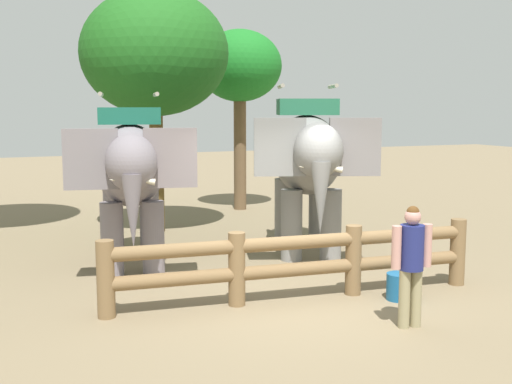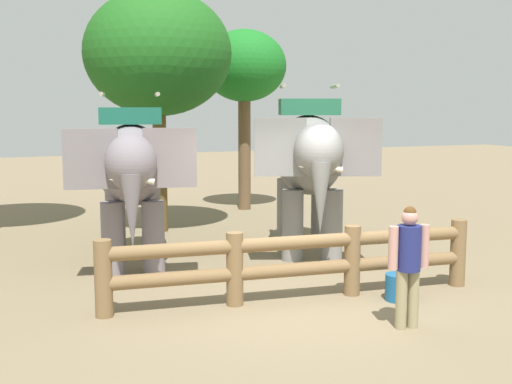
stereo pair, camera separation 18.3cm
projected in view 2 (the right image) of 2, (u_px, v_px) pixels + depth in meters
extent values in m
plane|color=#7C6B4F|center=(298.00, 302.00, 9.26)|extent=(60.00, 60.00, 0.00)
cylinder|color=brown|center=(103.00, 279.00, 8.53)|extent=(0.24, 0.24, 1.05)
cylinder|color=brown|center=(235.00, 269.00, 9.04)|extent=(0.24, 0.24, 1.05)
cylinder|color=brown|center=(352.00, 260.00, 9.54)|extent=(0.24, 0.24, 1.05)
cylinder|color=brown|center=(458.00, 253.00, 10.04)|extent=(0.24, 0.24, 1.05)
cylinder|color=brown|center=(295.00, 270.00, 9.30)|extent=(5.42, 0.73, 0.20)
cylinder|color=brown|center=(295.00, 243.00, 9.24)|extent=(5.42, 0.73, 0.20)
cylinder|color=slate|center=(154.00, 237.00, 10.79)|extent=(0.37, 0.37, 1.24)
cylinder|color=slate|center=(112.00, 239.00, 10.67)|extent=(0.37, 0.37, 1.24)
cylinder|color=slate|center=(151.00, 220.00, 12.41)|extent=(0.37, 0.37, 1.24)
cylinder|color=slate|center=(116.00, 221.00, 12.29)|extent=(0.37, 0.37, 1.24)
ellipsoid|color=slate|center=(132.00, 165.00, 11.39)|extent=(1.76, 2.97, 1.44)
ellipsoid|color=slate|center=(131.00, 162.00, 9.76)|extent=(0.95, 1.06, 0.88)
cube|color=slate|center=(170.00, 158.00, 9.98)|extent=(0.83, 0.28, 0.93)
cube|color=slate|center=(91.00, 159.00, 9.76)|extent=(0.83, 0.28, 0.93)
cone|color=slate|center=(132.00, 211.00, 9.54)|extent=(0.33, 0.33, 1.13)
cone|color=beige|center=(142.00, 180.00, 9.60)|extent=(0.38, 0.17, 0.16)
cone|color=beige|center=(120.00, 181.00, 9.54)|extent=(0.38, 0.17, 0.16)
cube|color=#1A624C|center=(130.00, 116.00, 11.27)|extent=(1.21, 1.12, 0.29)
cylinder|color=#A59E8C|center=(157.00, 94.00, 11.31)|extent=(0.24, 0.83, 0.07)
cylinder|color=#A59E8C|center=(102.00, 94.00, 11.14)|extent=(0.24, 0.83, 0.07)
cylinder|color=gray|center=(332.00, 225.00, 11.70)|extent=(0.39, 0.39, 1.31)
cylinder|color=gray|center=(293.00, 225.00, 11.68)|extent=(0.39, 0.39, 1.31)
cylinder|color=gray|center=(320.00, 210.00, 13.45)|extent=(0.39, 0.39, 1.31)
cylinder|color=gray|center=(286.00, 210.00, 13.43)|extent=(0.39, 0.39, 1.31)
ellipsoid|color=gray|center=(308.00, 154.00, 12.40)|extent=(2.27, 3.21, 1.52)
ellipsoid|color=gray|center=(319.00, 151.00, 10.65)|extent=(1.13, 1.21, 0.93)
cube|color=gray|center=(355.00, 147.00, 10.78)|extent=(0.86, 0.43, 0.98)
cube|color=gray|center=(280.00, 147.00, 10.76)|extent=(0.86, 0.43, 0.98)
cone|color=gray|center=(321.00, 198.00, 10.41)|extent=(0.35, 0.35, 1.20)
cone|color=beige|center=(331.00, 168.00, 10.45)|extent=(0.41, 0.24, 0.17)
cone|color=beige|center=(310.00, 168.00, 10.44)|extent=(0.41, 0.24, 0.17)
cube|color=#266D4B|center=(309.00, 107.00, 12.28)|extent=(1.39, 1.31, 0.30)
cylinder|color=#A59E8C|center=(335.00, 86.00, 12.24)|extent=(0.39, 0.85, 0.08)
cylinder|color=#A59E8C|center=(283.00, 86.00, 12.22)|extent=(0.39, 0.85, 0.08)
cylinder|color=#978B65|center=(413.00, 299.00, 8.14)|extent=(0.14, 0.14, 0.75)
cylinder|color=#978B65|center=(401.00, 300.00, 8.09)|extent=(0.14, 0.14, 0.75)
cylinder|color=navy|center=(409.00, 248.00, 8.03)|extent=(0.33, 0.33, 0.58)
cylinder|color=tan|center=(424.00, 246.00, 8.08)|extent=(0.12, 0.12, 0.55)
cylinder|color=tan|center=(393.00, 248.00, 7.97)|extent=(0.12, 0.12, 0.55)
sphere|color=tan|center=(410.00, 217.00, 7.98)|extent=(0.21, 0.21, 0.21)
sphere|color=#593819|center=(410.00, 213.00, 7.97)|extent=(0.16, 0.16, 0.16)
cylinder|color=brown|center=(160.00, 163.00, 14.33)|extent=(0.30, 0.30, 3.07)
ellipsoid|color=#1E5E1B|center=(158.00, 53.00, 14.01)|extent=(3.23, 3.23, 2.75)
cylinder|color=brown|center=(244.00, 150.00, 17.43)|extent=(0.34, 0.34, 3.27)
ellipsoid|color=#1A6F21|center=(244.00, 66.00, 17.13)|extent=(2.26, 2.26, 1.92)
cylinder|color=#19598C|center=(398.00, 287.00, 9.30)|extent=(0.38, 0.38, 0.39)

